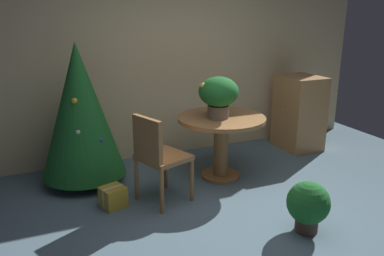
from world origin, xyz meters
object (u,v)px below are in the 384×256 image
at_px(wooden_chair_left_near, 157,154).
at_px(gift_box_gold, 113,197).
at_px(potted_plant, 308,205).
at_px(round_dining_table, 221,133).
at_px(holiday_tree, 80,110).
at_px(wooden_cabinet, 299,113).
at_px(flower_vase, 218,94).

distance_m(wooden_chair_left_near, gift_box_gold, 0.65).
relative_size(wooden_chair_left_near, potted_plant, 1.96).
xyz_separation_m(round_dining_table, potted_plant, (0.17, -1.42, -0.30)).
bearing_deg(potted_plant, round_dining_table, 96.64).
bearing_deg(wooden_chair_left_near, gift_box_gold, 168.92).
xyz_separation_m(wooden_chair_left_near, holiday_tree, (-0.63, 0.84, 0.33)).
bearing_deg(round_dining_table, gift_box_gold, -170.09).
bearing_deg(round_dining_table, potted_plant, -83.36).
distance_m(gift_box_gold, wooden_cabinet, 3.05).
xyz_separation_m(holiday_tree, gift_box_gold, (0.17, -0.75, -0.77)).
relative_size(round_dining_table, flower_vase, 2.15).
bearing_deg(wooden_cabinet, holiday_tree, -179.68).
xyz_separation_m(gift_box_gold, wooden_cabinet, (2.92, 0.77, 0.43)).
relative_size(flower_vase, wooden_cabinet, 0.45).
xyz_separation_m(wooden_chair_left_near, potted_plant, (1.08, -1.09, -0.28)).
relative_size(holiday_tree, wooden_cabinet, 1.55).
bearing_deg(flower_vase, holiday_tree, 159.87).
xyz_separation_m(gift_box_gold, potted_plant, (1.54, -1.18, 0.16)).
bearing_deg(potted_plant, holiday_tree, 131.53).
height_order(round_dining_table, wooden_chair_left_near, wooden_chair_left_near).
height_order(holiday_tree, wooden_cabinet, holiday_tree).
bearing_deg(gift_box_gold, round_dining_table, 9.91).
distance_m(round_dining_table, potted_plant, 1.46).
distance_m(round_dining_table, holiday_tree, 1.66).
bearing_deg(round_dining_table, holiday_tree, 161.79).
xyz_separation_m(round_dining_table, wooden_chair_left_near, (-0.91, -0.33, -0.02)).
bearing_deg(round_dining_table, flower_vase, -152.88).
height_order(wooden_chair_left_near, wooden_cabinet, wooden_cabinet).
bearing_deg(flower_vase, potted_plant, -80.53).
bearing_deg(flower_vase, gift_box_gold, -171.04).
bearing_deg(holiday_tree, wooden_chair_left_near, -52.99).
bearing_deg(wooden_cabinet, potted_plant, -125.24).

